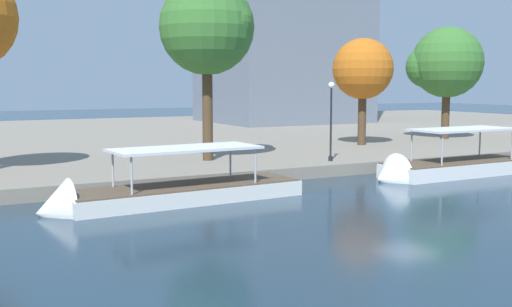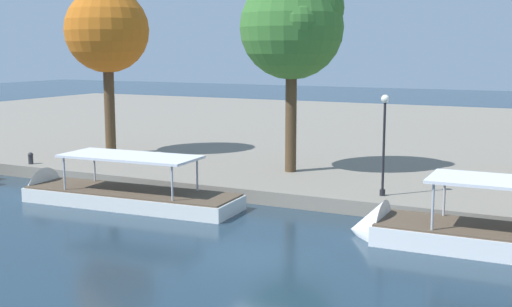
# 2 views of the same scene
# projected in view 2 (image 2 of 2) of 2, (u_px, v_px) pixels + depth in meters

# --- Properties ---
(ground_plane) EXTENTS (220.00, 220.00, 0.00)m
(ground_plane) POSITION_uv_depth(u_px,v_px,m) (254.00, 258.00, 24.68)
(ground_plane) COLOR #1E3342
(dock_promenade) EXTENTS (120.00, 55.00, 0.71)m
(dock_promenade) POSITION_uv_depth(u_px,v_px,m) (442.00, 137.00, 55.79)
(dock_promenade) COLOR gray
(dock_promenade) RESTS_ON ground_plane
(tour_boat_1) EXTENTS (12.50, 3.70, 3.74)m
(tour_boat_1) POSITION_uv_depth(u_px,v_px,m) (111.00, 198.00, 33.39)
(tour_boat_1) COLOR silver
(tour_boat_1) RESTS_ON ground_plane
(tour_boat_2) EXTENTS (11.79, 3.22, 3.99)m
(tour_boat_2) POSITION_uv_depth(u_px,v_px,m) (484.00, 242.00, 25.66)
(tour_boat_2) COLOR white
(tour_boat_2) RESTS_ON ground_plane
(mooring_bollard_1) EXTENTS (0.33, 0.33, 0.73)m
(mooring_bollard_1) POSITION_uv_depth(u_px,v_px,m) (31.00, 158.00, 40.68)
(mooring_bollard_1) COLOR #2D2D33
(mooring_bollard_1) RESTS_ON dock_promenade
(lamp_post) EXTENTS (0.39, 0.39, 4.86)m
(lamp_post) POSITION_uv_depth(u_px,v_px,m) (384.00, 135.00, 31.48)
(lamp_post) COLOR black
(lamp_post) RESTS_ON dock_promenade
(tree_2) EXTENTS (5.52, 5.52, 10.95)m
(tree_2) POSITION_uv_depth(u_px,v_px,m) (105.00, 29.00, 43.41)
(tree_2) COLOR #4C3823
(tree_2) RESTS_ON dock_promenade
(tree_4) EXTENTS (5.82, 5.82, 11.09)m
(tree_4) POSITION_uv_depth(u_px,v_px,m) (295.00, 26.00, 36.82)
(tree_4) COLOR #4C3823
(tree_4) RESTS_ON dock_promenade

